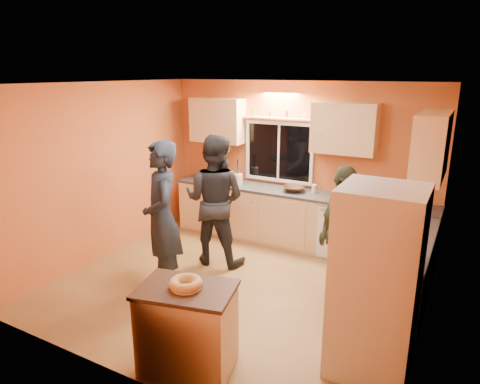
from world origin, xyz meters
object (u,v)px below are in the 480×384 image
Objects in this scene: island at (187,328)px; person_left at (162,219)px; person_center at (215,200)px; refrigerator at (376,283)px; person_right at (341,231)px.

person_left is at bearing 122.87° from island.
person_center is (-1.04, 2.16, 0.52)m from island.
person_left is (-1.15, 1.10, 0.55)m from island.
refrigerator reaches higher than person_right.
refrigerator is 1.52m from person_right.
island is 2.34m from person_right.
person_right is at bearing 117.58° from refrigerator.
island is 0.60× the size of person_right.
person_right is at bearing 73.34° from person_left.
person_left reaches higher than island.
person_center is 1.86m from person_right.
person_right is at bearing 170.68° from person_center.
person_right is at bearing 56.01° from island.
person_left is 2.23m from person_right.
refrigerator is at bearing 142.95° from person_center.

